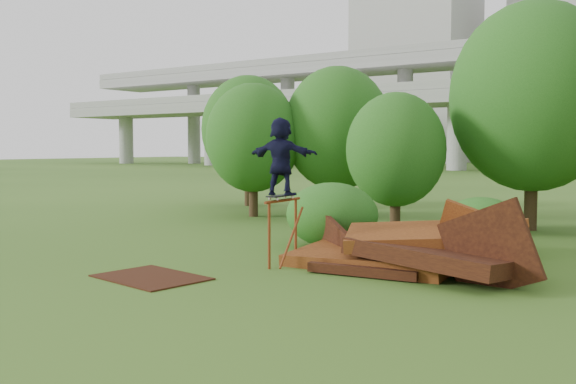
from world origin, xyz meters
The scene contains 15 objects.
ground centered at (0.00, 0.00, 0.00)m, with size 240.00×240.00×0.00m, color #2D5116.
scrap_pile centered at (1.59, 2.92, 0.40)m, with size 5.62×3.15×2.05m.
grind_rail centered at (-0.91, 1.97, 0.96)m, with size 0.15×1.41×1.45m.
skateboard centered at (-0.91, 1.90, 1.52)m, with size 0.29×0.89×0.09m.
skater centered at (-0.91, 1.90, 2.37)m, with size 1.55×0.49×1.67m, color black.
flat_plate centered at (-2.23, -0.66, 0.01)m, with size 2.11×1.51×0.03m, color black.
tree_0 centered at (-7.45, 9.39, 2.91)m, with size 3.49×3.49×4.92m.
tree_1 centered at (-5.08, 11.43, 3.27)m, with size 4.01×4.01×5.58m.
tree_2 centered at (-1.23, 8.34, 2.49)m, with size 2.99×2.99×4.22m.
tree_3 centered at (2.02, 11.14, 4.10)m, with size 5.06×5.06×7.02m.
tree_6 centered at (-10.33, 12.76, 3.34)m, with size 4.08×4.08×5.70m.
shrub_left centered at (-1.31, 4.74, 0.83)m, with size 2.41×2.23×1.67m, color #1A4B14.
shrub_right centered at (2.23, 5.74, 0.69)m, with size 1.95×1.79×1.38m, color #1A4B14.
building_left centered at (-38.00, 95.00, 17.50)m, with size 18.00×16.00×35.00m, color #9E9E99.
building_right centered at (-16.00, 102.00, 14.00)m, with size 14.00×14.00×28.00m, color #9E9E99.
Camera 1 is at (7.04, -9.37, 2.57)m, focal length 40.00 mm.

